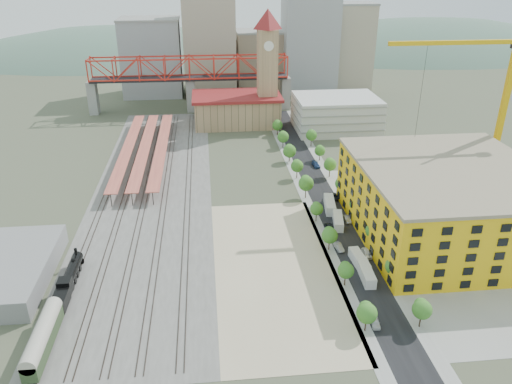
{
  "coord_description": "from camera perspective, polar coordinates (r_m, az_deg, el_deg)",
  "views": [
    {
      "loc": [
        -18.58,
        -128.94,
        65.75
      ],
      "look_at": [
        -6.2,
        -10.46,
        10.0
      ],
      "focal_mm": 35.0,
      "sensor_mm": 36.0,
      "label": 1
    }
  ],
  "objects": [
    {
      "name": "station_hall",
      "position": [
        219.48,
        -2.23,
        9.45
      ],
      "size": [
        38.0,
        24.0,
        13.1
      ],
      "color": "tan",
      "rests_on": "ground"
    },
    {
      "name": "construction_pad",
      "position": [
        142.23,
        21.47,
        -4.35
      ],
      "size": [
        50.0,
        90.0,
        0.06
      ],
      "primitive_type": "cube",
      "color": "gray",
      "rests_on": "ground"
    },
    {
      "name": "site_trailer_d",
      "position": [
        145.64,
        8.41,
        -1.44
      ],
      "size": [
        4.09,
        10.38,
        2.77
      ],
      "primitive_type": "cube",
      "rotation": [
        0.0,
        0.0,
        -0.15
      ],
      "color": "silver",
      "rests_on": "ground"
    },
    {
      "name": "clock_tower",
      "position": [
        213.86,
        1.31,
        15.1
      ],
      "size": [
        12.0,
        12.0,
        52.0
      ],
      "color": "tan",
      "rests_on": "ground"
    },
    {
      "name": "coach",
      "position": [
        102.67,
        -23.19,
        -15.06
      ],
      "size": [
        3.05,
        17.73,
        5.56
      ],
      "color": "#2A3B20",
      "rests_on": "ground"
    },
    {
      "name": "distant_hills",
      "position": [
        420.08,
        3.17,
        4.81
      ],
      "size": [
        647.0,
        264.0,
        227.0
      ],
      "color": "#4C6B59",
      "rests_on": "ground"
    },
    {
      "name": "street_asphalt",
      "position": [
        161.97,
        6.89,
        0.95
      ],
      "size": [
        12.0,
        170.0,
        0.06
      ],
      "primitive_type": "cube",
      "color": "black",
      "rests_on": "ground"
    },
    {
      "name": "tower_crane",
      "position": [
        160.08,
        25.82,
        10.71
      ],
      "size": [
        49.6,
        2.45,
        52.97
      ],
      "color": "#ECB10F",
      "rests_on": "ground"
    },
    {
      "name": "car_1",
      "position": [
        126.56,
        9.43,
        -6.23
      ],
      "size": [
        2.1,
        4.47,
        1.42
      ],
      "primitive_type": "imported",
      "rotation": [
        0.0,
        0.0,
        0.14
      ],
      "color": "gray",
      "rests_on": "ground"
    },
    {
      "name": "parking_garage",
      "position": [
        214.5,
        9.13,
        8.87
      ],
      "size": [
        34.0,
        26.0,
        14.0
      ],
      "primitive_type": "cube",
      "color": "silver",
      "rests_on": "ground"
    },
    {
      "name": "truss_bridge",
      "position": [
        238.68,
        -7.6,
        13.54
      ],
      "size": [
        94.0,
        9.6,
        25.6
      ],
      "color": "gray",
      "rests_on": "ground"
    },
    {
      "name": "car_6",
      "position": [
        152.44,
        8.91,
        -0.52
      ],
      "size": [
        2.35,
        4.78,
        1.3
      ],
      "primitive_type": "imported",
      "rotation": [
        0.0,
        0.0,
        0.04
      ],
      "color": "black",
      "rests_on": "ground"
    },
    {
      "name": "sidewalk_west",
      "position": [
        160.89,
        4.98,
        0.87
      ],
      "size": [
        3.0,
        170.0,
        0.04
      ],
      "primitive_type": "cube",
      "color": "gray",
      "rests_on": "ground"
    },
    {
      "name": "dirt_lot",
      "position": [
        118.44,
        2.14,
        -8.64
      ],
      "size": [
        28.0,
        67.0,
        0.06
      ],
      "primitive_type": "cube",
      "color": "tan",
      "rests_on": "ground"
    },
    {
      "name": "platform_canopies",
      "position": [
        185.94,
        -12.59,
        5.06
      ],
      "size": [
        16.0,
        80.0,
        4.12
      ],
      "color": "#D96D53",
      "rests_on": "ground"
    },
    {
      "name": "site_trailer_a",
      "position": [
        116.98,
        12.45,
        -9.04
      ],
      "size": [
        2.98,
        9.52,
        2.57
      ],
      "primitive_type": "cube",
      "rotation": [
        0.0,
        0.0,
        -0.05
      ],
      "color": "silver",
      "rests_on": "ground"
    },
    {
      "name": "site_trailer_b",
      "position": [
        121.07,
        11.72,
        -7.71
      ],
      "size": [
        2.94,
        9.26,
        2.5
      ],
      "primitive_type": "cube",
      "rotation": [
        0.0,
        0.0,
        0.06
      ],
      "color": "silver",
      "rests_on": "ground"
    },
    {
      "name": "skyline",
      "position": [
        275.87,
        -0.49,
        16.12
      ],
      "size": [
        133.0,
        46.0,
        60.0
      ],
      "color": "#9EA0A3",
      "rests_on": "ground"
    },
    {
      "name": "car_5",
      "position": [
        139.91,
        10.36,
        -3.08
      ],
      "size": [
        1.63,
        4.2,
        1.36
      ],
      "primitive_type": "imported",
      "rotation": [
        0.0,
        0.0,
        0.05
      ],
      "color": "#939398",
      "rests_on": "ground"
    },
    {
      "name": "site_trailer_c",
      "position": [
        137.46,
        9.35,
        -3.27
      ],
      "size": [
        4.02,
        9.42,
        2.5
      ],
      "primitive_type": "cube",
      "rotation": [
        0.0,
        0.0,
        -0.18
      ],
      "color": "silver",
      "rests_on": "ground"
    },
    {
      "name": "warehouse",
      "position": [
        126.65,
        -27.26,
        -8.02
      ],
      "size": [
        22.0,
        32.0,
        5.0
      ],
      "primitive_type": "cube",
      "color": "gray",
      "rests_on": "ground"
    },
    {
      "name": "ballast_strip",
      "position": [
        161.46,
        -11.63,
        0.51
      ],
      "size": [
        36.0,
        165.0,
        0.06
      ],
      "primitive_type": "cube",
      "color": "#605E59",
      "rests_on": "ground"
    },
    {
      "name": "car_7",
      "position": [
        175.29,
        6.87,
        3.13
      ],
      "size": [
        2.46,
        5.31,
        1.5
      ],
      "primitive_type": "imported",
      "rotation": [
        0.0,
        0.0,
        0.07
      ],
      "color": "navy",
      "rests_on": "ground"
    },
    {
      "name": "locomotive",
      "position": [
        118.42,
        -20.59,
        -9.34
      ],
      "size": [
        2.76,
        21.27,
        5.32
      ],
      "color": "black",
      "rests_on": "ground"
    },
    {
      "name": "sidewalk_east",
      "position": [
        163.24,
        8.78,
        1.02
      ],
      "size": [
        3.0,
        170.0,
        0.04
      ],
      "primitive_type": "cube",
      "color": "gray",
      "rests_on": "ground"
    },
    {
      "name": "rail_tracks",
      "position": [
        161.61,
        -12.26,
        0.52
      ],
      "size": [
        26.56,
        160.0,
        0.18
      ],
      "color": "#382B23",
      "rests_on": "ground"
    },
    {
      "name": "car_4",
      "position": [
        125.2,
        12.53,
        -6.87
      ],
      "size": [
        1.82,
        4.48,
        1.52
      ],
      "primitive_type": "imported",
      "rotation": [
        0.0,
        0.0,
        -0.01
      ],
      "color": "white",
      "rests_on": "ground"
    },
    {
      "name": "ground",
      "position": [
        145.93,
        2.0,
        -1.72
      ],
      "size": [
        400.0,
        400.0,
        0.0
      ],
      "primitive_type": "plane",
      "color": "#474C38",
      "rests_on": "ground"
    },
    {
      "name": "car_0",
      "position": [
        104.44,
        13.47,
        -14.28
      ],
      "size": [
        2.14,
        4.22,
        1.38
      ],
      "primitive_type": "imported",
      "rotation": [
        0.0,
        0.0,
        -0.13
      ],
      "color": "silver",
      "rests_on": "ground"
    },
    {
      "name": "construction_building",
      "position": [
        136.79,
        20.96,
        -1.02
      ],
      "size": [
        44.6,
        50.6,
        18.8
      ],
      "color": "yellow",
      "rests_on": "ground"
    },
    {
      "name": "street_trees",
      "position": [
        153.17,
        7.68,
        -0.58
      ],
      "size": [
        15.4,
        124.4,
        8.0
      ],
      "color": "#22691F",
      "rests_on": "ground"
    },
    {
      "name": "car_3",
      "position": [
        160.4,
        5.92,
        1.03
      ],
      "size": [
        2.8,
        5.32,
        1.47
      ],
      "primitive_type": "imported",
      "rotation": [
        0.0,
        0.0,
        -0.15
      ],
      "color": "navy",
      "rests_on": "ground"
    },
    {
      "name": "car_2",
      "position": [
        134.79,
        8.38,
        -4.1
      ],
      "size": [
        2.31,
        4.74,
        1.3
      ],
      "primitive_type": "imported",
      "rotation": [
        0.0,
        0.0,
        -0.03
      ],
      "color": "black",
      "rests_on": "ground"
    }
  ]
}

